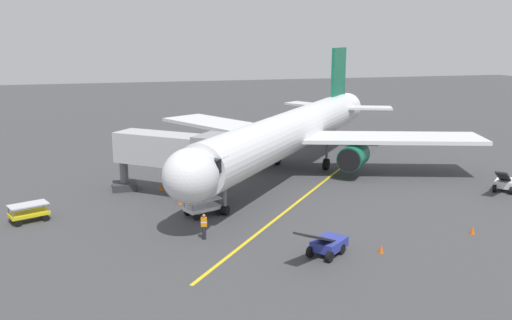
{
  "coord_description": "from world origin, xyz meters",
  "views": [
    {
      "loc": [
        15.43,
        47.93,
        12.93
      ],
      "look_at": [
        4.42,
        5.85,
        3.0
      ],
      "focal_mm": 38.51,
      "sensor_mm": 36.0,
      "label": 1
    }
  ],
  "objects_px": {
    "baggage_cart_near_nose": "(29,212)",
    "safety_cone_nose_left": "(161,188)",
    "safety_cone_wing_starboard": "(473,230)",
    "belt_loader_rear_apron": "(327,244)",
    "safety_cone_nose_right": "(180,201)",
    "safety_cone_wing_port": "(381,249)",
    "ground_crew_marshaller": "(204,226)",
    "belt_loader_portside": "(505,183)",
    "baggage_cart_starboard_side": "(203,207)",
    "airplane": "(292,132)",
    "jet_bridge": "(180,152)"
  },
  "relations": [
    {
      "from": "baggage_cart_starboard_side",
      "to": "safety_cone_nose_right",
      "type": "bearing_deg",
      "value": -68.1
    },
    {
      "from": "belt_loader_portside",
      "to": "baggage_cart_starboard_side",
      "type": "bearing_deg",
      "value": -0.15
    },
    {
      "from": "belt_loader_rear_apron",
      "to": "safety_cone_nose_right",
      "type": "xyz_separation_m",
      "value": [
        7.27,
        -12.44,
        -0.44
      ]
    },
    {
      "from": "belt_loader_rear_apron",
      "to": "safety_cone_wing_port",
      "type": "bearing_deg",
      "value": 170.91
    },
    {
      "from": "safety_cone_nose_right",
      "to": "safety_cone_wing_starboard",
      "type": "distance_m",
      "value": 21.39
    },
    {
      "from": "baggage_cart_starboard_side",
      "to": "belt_loader_rear_apron",
      "type": "height_order",
      "value": "belt_loader_rear_apron"
    },
    {
      "from": "ground_crew_marshaller",
      "to": "safety_cone_nose_right",
      "type": "relative_size",
      "value": 3.11
    },
    {
      "from": "safety_cone_wing_port",
      "to": "baggage_cart_starboard_side",
      "type": "bearing_deg",
      "value": -46.46
    },
    {
      "from": "airplane",
      "to": "safety_cone_nose_left",
      "type": "bearing_deg",
      "value": 13.63
    },
    {
      "from": "jet_bridge",
      "to": "ground_crew_marshaller",
      "type": "xyz_separation_m",
      "value": [
        -0.29,
        9.84,
        -2.88
      ]
    },
    {
      "from": "baggage_cart_starboard_side",
      "to": "safety_cone_wing_port",
      "type": "distance_m",
      "value": 13.54
    },
    {
      "from": "baggage_cart_starboard_side",
      "to": "safety_cone_nose_right",
      "type": "distance_m",
      "value": 3.43
    },
    {
      "from": "belt_loader_rear_apron",
      "to": "safety_cone_nose_right",
      "type": "bearing_deg",
      "value": -59.72
    },
    {
      "from": "belt_loader_rear_apron",
      "to": "safety_cone_wing_starboard",
      "type": "bearing_deg",
      "value": -175.28
    },
    {
      "from": "safety_cone_nose_left",
      "to": "airplane",
      "type": "bearing_deg",
      "value": -166.37
    },
    {
      "from": "belt_loader_portside",
      "to": "baggage_cart_starboard_side",
      "type": "xyz_separation_m",
      "value": [
        25.85,
        -0.07,
        -0.06
      ]
    },
    {
      "from": "airplane",
      "to": "belt_loader_portside",
      "type": "height_order",
      "value": "airplane"
    },
    {
      "from": "ground_crew_marshaller",
      "to": "safety_cone_nose_right",
      "type": "bearing_deg",
      "value": -85.95
    },
    {
      "from": "airplane",
      "to": "baggage_cart_near_nose",
      "type": "bearing_deg",
      "value": 20.97
    },
    {
      "from": "ground_crew_marshaller",
      "to": "safety_cone_wing_starboard",
      "type": "bearing_deg",
      "value": 168.45
    },
    {
      "from": "baggage_cart_near_nose",
      "to": "safety_cone_nose_left",
      "type": "xyz_separation_m",
      "value": [
        -9.74,
        -5.52,
        -0.38
      ]
    },
    {
      "from": "safety_cone_nose_right",
      "to": "jet_bridge",
      "type": "bearing_deg",
      "value": -98.53
    },
    {
      "from": "baggage_cart_starboard_side",
      "to": "safety_cone_nose_left",
      "type": "relative_size",
      "value": 5.34
    },
    {
      "from": "belt_loader_rear_apron",
      "to": "safety_cone_nose_left",
      "type": "relative_size",
      "value": 7.81
    },
    {
      "from": "jet_bridge",
      "to": "belt_loader_portside",
      "type": "bearing_deg",
      "value": 169.29
    },
    {
      "from": "ground_crew_marshaller",
      "to": "belt_loader_rear_apron",
      "type": "bearing_deg",
      "value": 146.41
    },
    {
      "from": "ground_crew_marshaller",
      "to": "safety_cone_wing_port",
      "type": "bearing_deg",
      "value": 153.58
    },
    {
      "from": "safety_cone_nose_left",
      "to": "safety_cone_wing_port",
      "type": "height_order",
      "value": "same"
    },
    {
      "from": "airplane",
      "to": "safety_cone_nose_left",
      "type": "xyz_separation_m",
      "value": [
        12.7,
        3.08,
        -3.73
      ]
    },
    {
      "from": "ground_crew_marshaller",
      "to": "belt_loader_portside",
      "type": "distance_m",
      "value": 26.97
    },
    {
      "from": "ground_crew_marshaller",
      "to": "belt_loader_rear_apron",
      "type": "height_order",
      "value": "belt_loader_rear_apron"
    },
    {
      "from": "belt_loader_rear_apron",
      "to": "safety_cone_wing_starboard",
      "type": "height_order",
      "value": "belt_loader_rear_apron"
    },
    {
      "from": "belt_loader_rear_apron",
      "to": "ground_crew_marshaller",
      "type": "bearing_deg",
      "value": -33.59
    },
    {
      "from": "baggage_cart_near_nose",
      "to": "safety_cone_nose_right",
      "type": "height_order",
      "value": "baggage_cart_near_nose"
    },
    {
      "from": "airplane",
      "to": "baggage_cart_starboard_side",
      "type": "bearing_deg",
      "value": 45.31
    },
    {
      "from": "belt_loader_portside",
      "to": "safety_cone_nose_right",
      "type": "xyz_separation_m",
      "value": [
        27.12,
        -3.23,
        -0.44
      ]
    },
    {
      "from": "safety_cone_wing_starboard",
      "to": "jet_bridge",
      "type": "bearing_deg",
      "value": -37.1
    },
    {
      "from": "safety_cone_wing_starboard",
      "to": "belt_loader_rear_apron",
      "type": "bearing_deg",
      "value": 4.72
    },
    {
      "from": "airplane",
      "to": "ground_crew_marshaller",
      "type": "distance_m",
      "value": 19.03
    },
    {
      "from": "ground_crew_marshaller",
      "to": "safety_cone_nose_left",
      "type": "bearing_deg",
      "value": -81.96
    },
    {
      "from": "safety_cone_wing_starboard",
      "to": "safety_cone_wing_port",
      "type": "bearing_deg",
      "value": 10.84
    },
    {
      "from": "baggage_cart_starboard_side",
      "to": "safety_cone_wing_starboard",
      "type": "distance_m",
      "value": 18.72
    },
    {
      "from": "baggage_cart_starboard_side",
      "to": "belt_loader_rear_apron",
      "type": "distance_m",
      "value": 11.05
    },
    {
      "from": "baggage_cart_starboard_side",
      "to": "baggage_cart_near_nose",
      "type": "bearing_deg",
      "value": -8.4
    },
    {
      "from": "baggage_cart_starboard_side",
      "to": "belt_loader_rear_apron",
      "type": "xyz_separation_m",
      "value": [
        -6.0,
        9.28,
        0.06
      ]
    },
    {
      "from": "belt_loader_portside",
      "to": "baggage_cart_starboard_side",
      "type": "relative_size",
      "value": 1.42
    },
    {
      "from": "baggage_cart_starboard_side",
      "to": "safety_cone_wing_port",
      "type": "height_order",
      "value": "baggage_cart_starboard_side"
    },
    {
      "from": "baggage_cart_near_nose",
      "to": "ground_crew_marshaller",
      "type": "bearing_deg",
      "value": 149.94
    },
    {
      "from": "ground_crew_marshaller",
      "to": "safety_cone_wing_starboard",
      "type": "xyz_separation_m",
      "value": [
        -17.43,
        3.56,
        -0.61
      ]
    },
    {
      "from": "belt_loader_portside",
      "to": "belt_loader_rear_apron",
      "type": "height_order",
      "value": "same"
    }
  ]
}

